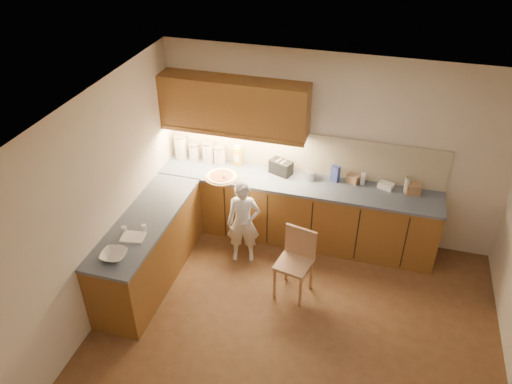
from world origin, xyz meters
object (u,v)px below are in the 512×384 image
(child, at_px, (243,222))
(toaster, at_px, (281,167))
(wooden_chair, at_px, (296,258))
(pizza_on_board, at_px, (222,177))
(oil_jug, at_px, (237,156))

(child, height_order, toaster, child)
(child, height_order, wooden_chair, child)
(pizza_on_board, xyz_separation_m, child, (0.44, -0.45, -0.35))
(wooden_chair, bearing_deg, child, 165.26)
(pizza_on_board, xyz_separation_m, wooden_chair, (1.22, -0.84, -0.43))
(child, distance_m, oil_jug, 1.01)
(child, bearing_deg, pizza_on_board, 120.41)
(oil_jug, bearing_deg, wooden_chair, -47.48)
(child, distance_m, wooden_chair, 0.88)
(pizza_on_board, distance_m, oil_jug, 0.41)
(pizza_on_board, bearing_deg, oil_jug, 74.43)
(oil_jug, bearing_deg, pizza_on_board, -105.57)
(wooden_chair, distance_m, oil_jug, 1.74)
(child, xyz_separation_m, wooden_chair, (0.78, -0.39, -0.08))
(child, relative_size, wooden_chair, 1.34)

